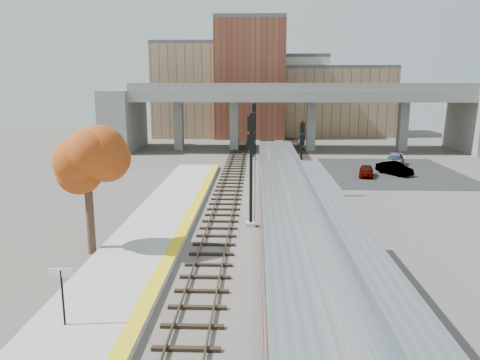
% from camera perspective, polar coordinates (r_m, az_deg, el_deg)
% --- Properties ---
extents(ground, '(160.00, 160.00, 0.00)m').
position_cam_1_polar(ground, '(24.19, 3.72, -11.10)').
color(ground, '#47423D').
rests_on(ground, ground).
extents(platform, '(4.50, 60.00, 0.35)m').
position_cam_1_polar(platform, '(24.97, -13.43, -10.22)').
color(platform, '#9E9E99').
rests_on(platform, ground).
extents(yellow_strip, '(0.70, 60.00, 0.01)m').
position_cam_1_polar(yellow_strip, '(24.48, -9.09, -10.04)').
color(yellow_strip, yellow).
rests_on(yellow_strip, platform).
extents(tracks, '(10.70, 95.00, 0.25)m').
position_cam_1_polar(tracks, '(36.05, 4.65, -3.31)').
color(tracks, black).
rests_on(tracks, ground).
extents(overpass, '(54.00, 12.00, 9.50)m').
position_cam_1_polar(overpass, '(67.64, 6.93, 8.53)').
color(overpass, slate).
rests_on(overpass, ground).
extents(buildings_far, '(43.00, 21.00, 20.60)m').
position_cam_1_polar(buildings_far, '(88.91, 3.40, 10.64)').
color(buildings_far, '#9C775A').
rests_on(buildings_far, ground).
extents(parking_lot, '(14.00, 18.00, 0.04)m').
position_cam_1_polar(parking_lot, '(53.24, 18.09, 0.95)').
color(parking_lot, black).
rests_on(parking_lot, ground).
extents(locomotive, '(3.02, 19.05, 4.10)m').
position_cam_1_polar(locomotive, '(36.12, 4.77, 0.31)').
color(locomotive, '#A8AAB2').
rests_on(locomotive, ground).
extents(coach, '(3.03, 25.00, 5.00)m').
position_cam_1_polar(coach, '(14.45, 9.08, -15.39)').
color(coach, '#A8AAB2').
rests_on(coach, ground).
extents(signal_mast_near, '(0.60, 0.64, 7.52)m').
position_cam_1_polar(signal_mast_near, '(30.44, 1.34, 1.18)').
color(signal_mast_near, '#9E9E99').
rests_on(signal_mast_near, ground).
extents(signal_mast_mid, '(0.60, 0.64, 6.38)m').
position_cam_1_polar(signal_mast_mid, '(39.33, 7.49, 2.30)').
color(signal_mast_mid, '#9E9E99').
rests_on(signal_mast_mid, ground).
extents(signal_mast_far, '(0.60, 0.64, 7.07)m').
position_cam_1_polar(signal_mast_far, '(58.45, 1.70, 5.88)').
color(signal_mast_far, '#9E9E99').
rests_on(signal_mast_far, ground).
extents(station_sign, '(0.90, 0.10, 2.27)m').
position_cam_1_polar(station_sign, '(19.09, -20.90, -11.83)').
color(station_sign, black).
rests_on(station_sign, platform).
extents(tree, '(3.60, 3.60, 7.03)m').
position_cam_1_polar(tree, '(26.60, -18.21, 2.13)').
color(tree, '#382619').
rests_on(tree, ground).
extents(car_a, '(2.15, 3.71, 1.19)m').
position_cam_1_polar(car_a, '(49.56, 15.13, 1.09)').
color(car_a, '#99999E').
rests_on(car_a, parking_lot).
extents(car_b, '(3.33, 4.21, 1.34)m').
position_cam_1_polar(car_b, '(51.44, 18.30, 1.36)').
color(car_b, '#99999E').
rests_on(car_b, parking_lot).
extents(car_c, '(3.52, 4.97, 1.34)m').
position_cam_1_polar(car_c, '(56.90, 18.32, 2.29)').
color(car_c, '#99999E').
rests_on(car_c, parking_lot).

